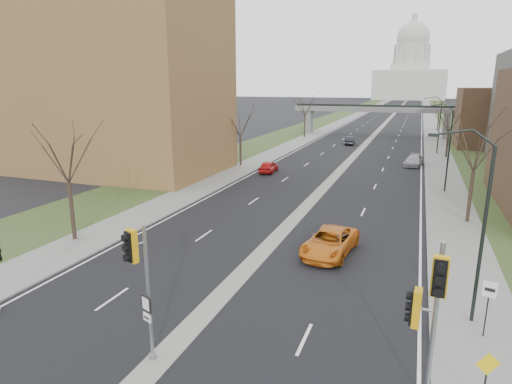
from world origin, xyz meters
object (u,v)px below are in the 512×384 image
Objects in this scene: signal_pole_right at (429,304)px; speed_limit_sign at (488,299)px; car_right_near at (330,242)px; car_left_near at (269,166)px; signal_pole_median at (139,271)px; car_right_mid at (414,161)px; car_left_far at (350,141)px; warning_sign at (487,372)px.

signal_pole_right reaches higher than speed_limit_sign.
signal_pole_right is 1.04× the size of car_right_near.
car_left_near is at bearing 124.16° from car_right_near.
signal_pole_median is 1.13× the size of car_right_mid.
car_right_mid is at bearing 89.14° from car_right_near.
car_right_near is (6.64, -52.43, 0.07)m from car_left_far.
car_left_far is at bearing 79.12° from warning_sign.
signal_pole_median is 2.19× the size of speed_limit_sign.
car_left_far is 52.84m from car_right_near.
car_left_near is at bearing 75.89° from car_left_far.
speed_limit_sign is at bearing 100.64° from car_left_far.
warning_sign is 46.23m from car_right_mid.
car_right_mid is at bearing 108.91° from speed_limit_sign.
car_left_far is (-14.07, 64.24, -0.77)m from warning_sign.
signal_pole_right is at bearing 112.56° from car_left_near.
car_left_far is at bearing 117.85° from speed_limit_sign.
speed_limit_sign is 61.35m from car_left_far.
signal_pole_median reaches higher than speed_limit_sign.
warning_sign is 65.77m from car_left_far.
speed_limit_sign is 0.52× the size of car_right_mid.
signal_pole_median is 14.27m from speed_limit_sign.
speed_limit_sign is (12.57, 6.45, -2.01)m from signal_pole_median.
speed_limit_sign is 10.79m from car_right_near.
signal_pole_right is 1.19× the size of car_right_mid.
signal_pole_median is 0.98× the size of car_right_near.
car_right_mid is at bearing 70.42° from warning_sign.
car_right_near is 34.60m from car_right_mid.
speed_limit_sign reaches higher than car_right_near.
car_right_near is at bearing 152.37° from speed_limit_sign.
signal_pole_median reaches higher than car_left_near.
signal_pole_median is 48.84m from car_right_mid.
car_left_far is at bearing 129.10° from car_right_mid.
car_left_near is at bearing 120.05° from signal_pole_right.
car_right_mid is (-0.98, 46.66, -3.13)m from signal_pole_right.
warning_sign is 13.98m from car_right_near.
car_right_mid is (16.72, 10.88, -0.01)m from car_left_near.
warning_sign is 0.43× the size of car_right_mid.
signal_pole_right is 2.31× the size of speed_limit_sign.
signal_pole_right is (10.01, 1.23, -0.03)m from signal_pole_median.
signal_pole_right is at bearing -102.16° from speed_limit_sign.
speed_limit_sign is at bearing -77.55° from car_right_mid.
car_right_near reaches higher than car_right_mid.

